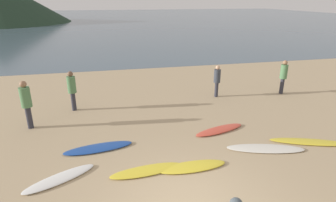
% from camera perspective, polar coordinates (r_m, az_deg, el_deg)
% --- Properties ---
extents(ground_plane, '(120.00, 120.00, 0.20)m').
position_cam_1_polar(ground_plane, '(15.70, -6.42, 2.77)').
color(ground_plane, tan).
rests_on(ground_plane, ground).
extents(ocean_water, '(140.00, 100.00, 0.01)m').
position_cam_1_polar(ocean_water, '(68.93, -11.96, 16.07)').
color(ocean_water, '#475B6B').
rests_on(ocean_water, ground).
extents(surfboard_0, '(1.96, 1.40, 0.08)m').
position_cam_1_polar(surfboard_0, '(8.32, -21.14, -14.47)').
color(surfboard_0, white).
rests_on(surfboard_0, ground).
extents(surfboard_1, '(2.24, 0.87, 0.08)m').
position_cam_1_polar(surfboard_1, '(9.43, -13.96, -9.24)').
color(surfboard_1, '#1E479E').
rests_on(surfboard_1, ground).
extents(surfboard_2, '(2.12, 0.74, 0.08)m').
position_cam_1_polar(surfboard_2, '(8.11, -4.36, -13.92)').
color(surfboard_2, yellow).
rests_on(surfboard_2, ground).
extents(surfboard_3, '(2.03, 0.63, 0.08)m').
position_cam_1_polar(surfboard_3, '(8.29, 4.95, -13.15)').
color(surfboard_3, yellow).
rests_on(surfboard_3, ground).
extents(surfboard_4, '(2.11, 1.06, 0.09)m').
position_cam_1_polar(surfboard_4, '(10.49, 10.43, -5.77)').
color(surfboard_4, '#D84C38').
rests_on(surfboard_4, ground).
extents(surfboard_5, '(2.56, 1.24, 0.07)m').
position_cam_1_polar(surfboard_5, '(9.66, 19.21, -9.11)').
color(surfboard_5, silver).
rests_on(surfboard_5, ground).
extents(surfboard_6, '(2.60, 1.33, 0.08)m').
position_cam_1_polar(surfboard_6, '(10.64, 26.85, -7.42)').
color(surfboard_6, yellow).
rests_on(surfboard_6, ground).
extents(person_0, '(0.35, 0.35, 1.71)m').
position_cam_1_polar(person_0, '(15.14, 22.46, 5.05)').
color(person_0, '#2D2D38').
rests_on(person_0, ground).
extents(person_1, '(0.37, 0.37, 1.83)m').
position_cam_1_polar(person_1, '(11.38, -26.91, 0.02)').
color(person_1, '#2D2D38').
rests_on(person_1, ground).
extents(person_2, '(0.32, 0.32, 1.57)m').
position_cam_1_polar(person_2, '(13.78, 9.96, 4.54)').
color(person_2, '#2D2D38').
rests_on(person_2, ground).
extents(person_3, '(0.35, 0.35, 1.73)m').
position_cam_1_polar(person_3, '(12.52, -18.98, 2.58)').
color(person_3, '#2D2D38').
rests_on(person_3, ground).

